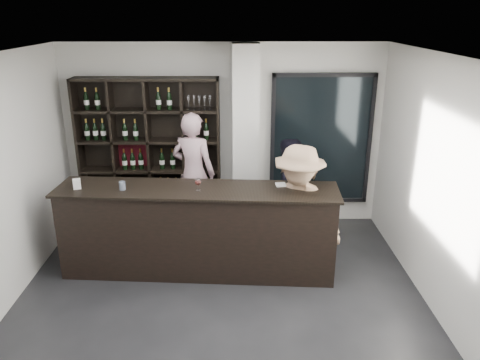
{
  "coord_description": "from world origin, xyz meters",
  "views": [
    {
      "loc": [
        0.19,
        -4.48,
        3.34
      ],
      "look_at": [
        0.25,
        1.1,
        1.31
      ],
      "focal_mm": 35.0,
      "sensor_mm": 36.0,
      "label": 1
    }
  ],
  "objects_px": {
    "taster_pink": "(193,173)",
    "customer": "(298,212)",
    "tasting_counter": "(198,231)",
    "wine_shelf": "(150,155)",
    "taster_black": "(286,194)"
  },
  "relations": [
    {
      "from": "taster_pink",
      "to": "customer",
      "type": "height_order",
      "value": "taster_pink"
    },
    {
      "from": "tasting_counter",
      "to": "customer",
      "type": "relative_size",
      "value": 2.04
    },
    {
      "from": "wine_shelf",
      "to": "taster_pink",
      "type": "distance_m",
      "value": 0.75
    },
    {
      "from": "wine_shelf",
      "to": "taster_pink",
      "type": "height_order",
      "value": "wine_shelf"
    },
    {
      "from": "wine_shelf",
      "to": "tasting_counter",
      "type": "distance_m",
      "value": 1.79
    },
    {
      "from": "wine_shelf",
      "to": "tasting_counter",
      "type": "bearing_deg",
      "value": -60.11
    },
    {
      "from": "taster_pink",
      "to": "taster_black",
      "type": "distance_m",
      "value": 1.5
    },
    {
      "from": "customer",
      "to": "taster_pink",
      "type": "bearing_deg",
      "value": 161.83
    },
    {
      "from": "wine_shelf",
      "to": "taster_black",
      "type": "bearing_deg",
      "value": -18.98
    },
    {
      "from": "taster_black",
      "to": "taster_pink",
      "type": "bearing_deg",
      "value": -43.85
    },
    {
      "from": "tasting_counter",
      "to": "customer",
      "type": "bearing_deg",
      "value": 1.74
    },
    {
      "from": "tasting_counter",
      "to": "wine_shelf",
      "type": "bearing_deg",
      "value": 123.83
    },
    {
      "from": "wine_shelf",
      "to": "customer",
      "type": "relative_size",
      "value": 1.35
    },
    {
      "from": "wine_shelf",
      "to": "tasting_counter",
      "type": "height_order",
      "value": "wine_shelf"
    },
    {
      "from": "taster_black",
      "to": "customer",
      "type": "xyz_separation_m",
      "value": [
        0.07,
        -0.8,
        0.07
      ]
    }
  ]
}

